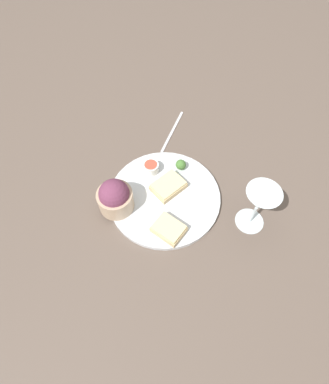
{
  "coord_description": "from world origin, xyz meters",
  "views": [
    {
      "loc": [
        -0.02,
        -0.44,
        0.74
      ],
      "look_at": [
        0.0,
        0.0,
        0.03
      ],
      "focal_mm": 28.0,
      "sensor_mm": 36.0,
      "label": 1
    }
  ],
  "objects_px": {
    "salad_bowl": "(115,197)",
    "fork": "(172,131)",
    "wine_glass": "(260,202)",
    "cheese_toast_near": "(168,186)",
    "sauce_ramekin": "(151,167)",
    "cheese_toast_far": "(169,229)"
  },
  "relations": [
    {
      "from": "cheese_toast_far",
      "to": "fork",
      "type": "distance_m",
      "value": 0.37
    },
    {
      "from": "salad_bowl",
      "to": "fork",
      "type": "xyz_separation_m",
      "value": [
        0.17,
        0.28,
        -0.06
      ]
    },
    {
      "from": "fork",
      "to": "sauce_ramekin",
      "type": "bearing_deg",
      "value": -113.26
    },
    {
      "from": "salad_bowl",
      "to": "cheese_toast_near",
      "type": "relative_size",
      "value": 0.91
    },
    {
      "from": "cheese_toast_near",
      "to": "fork",
      "type": "xyz_separation_m",
      "value": [
        0.02,
        0.23,
        -0.02
      ]
    },
    {
      "from": "salad_bowl",
      "to": "fork",
      "type": "height_order",
      "value": "salad_bowl"
    },
    {
      "from": "salad_bowl",
      "to": "wine_glass",
      "type": "relative_size",
      "value": 0.68
    },
    {
      "from": "cheese_toast_near",
      "to": "fork",
      "type": "distance_m",
      "value": 0.24
    },
    {
      "from": "wine_glass",
      "to": "sauce_ramekin",
      "type": "bearing_deg",
      "value": 147.26
    },
    {
      "from": "sauce_ramekin",
      "to": "cheese_toast_far",
      "type": "height_order",
      "value": "sauce_ramekin"
    },
    {
      "from": "cheese_toast_near",
      "to": "wine_glass",
      "type": "bearing_deg",
      "value": -25.91
    },
    {
      "from": "sauce_ramekin",
      "to": "fork",
      "type": "relative_size",
      "value": 0.26
    },
    {
      "from": "cheese_toast_far",
      "to": "fork",
      "type": "height_order",
      "value": "cheese_toast_far"
    },
    {
      "from": "salad_bowl",
      "to": "cheese_toast_near",
      "type": "height_order",
      "value": "salad_bowl"
    },
    {
      "from": "cheese_toast_far",
      "to": "salad_bowl",
      "type": "bearing_deg",
      "value": 149.69
    },
    {
      "from": "wine_glass",
      "to": "cheese_toast_near",
      "type": "bearing_deg",
      "value": 154.09
    },
    {
      "from": "salad_bowl",
      "to": "wine_glass",
      "type": "bearing_deg",
      "value": -8.58
    },
    {
      "from": "sauce_ramekin",
      "to": "wine_glass",
      "type": "height_order",
      "value": "wine_glass"
    },
    {
      "from": "salad_bowl",
      "to": "wine_glass",
      "type": "distance_m",
      "value": 0.37
    },
    {
      "from": "cheese_toast_near",
      "to": "salad_bowl",
      "type": "bearing_deg",
      "value": -160.34
    },
    {
      "from": "sauce_ramekin",
      "to": "cheese_toast_far",
      "type": "xyz_separation_m",
      "value": [
        0.04,
        -0.2,
        -0.0
      ]
    },
    {
      "from": "sauce_ramekin",
      "to": "cheese_toast_near",
      "type": "relative_size",
      "value": 0.41
    }
  ]
}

